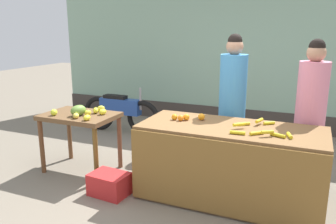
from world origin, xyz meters
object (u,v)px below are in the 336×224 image
Objects in this scene: parked_motorcycle at (120,112)px; produce_sack at (153,141)px; produce_crate at (110,184)px; vendor_woman_pink_shirt at (310,116)px; vendor_woman_blue_shirt at (232,106)px.

parked_motorcycle is 2.70× the size of produce_sack.
parked_motorcycle is 2.48m from produce_crate.
vendor_woman_pink_shirt reaches higher than parked_motorcycle.
vendor_woman_blue_shirt is 4.18× the size of produce_crate.
produce_crate is at bearing -61.99° from parked_motorcycle.
vendor_woman_pink_shirt is 2.48m from produce_crate.
vendor_woman_blue_shirt reaches higher than vendor_woman_pink_shirt.
parked_motorcycle is (-3.24, 1.08, -0.50)m from vendor_woman_pink_shirt.
vendor_woman_pink_shirt is 3.02× the size of produce_sack.
produce_crate is (-2.08, -1.10, -0.77)m from vendor_woman_pink_shirt.
vendor_woman_pink_shirt reaches higher than produce_sack.
produce_sack is at bearing 177.99° from vendor_woman_pink_shirt.
parked_motorcycle is at bearing 138.99° from produce_sack.
produce_sack reaches higher than produce_crate.
vendor_woman_pink_shirt reaches higher than produce_crate.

